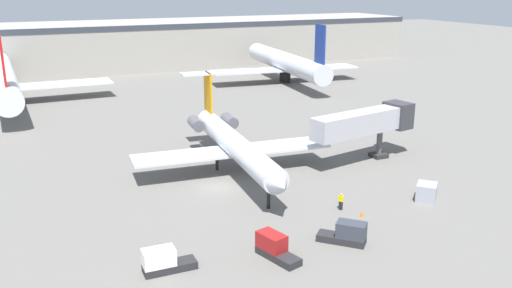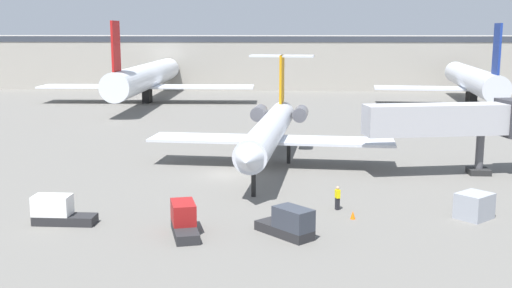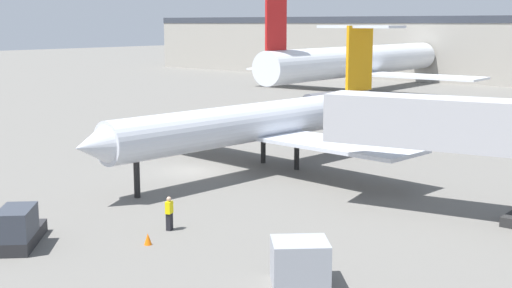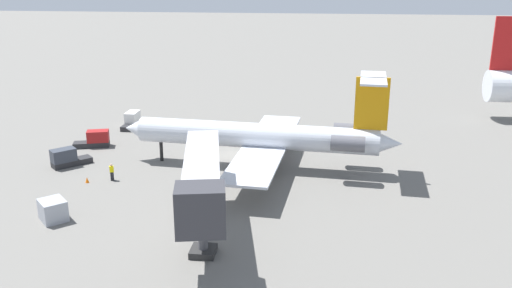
{
  "view_description": "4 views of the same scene",
  "coord_description": "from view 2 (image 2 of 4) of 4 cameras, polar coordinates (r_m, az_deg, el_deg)",
  "views": [
    {
      "loc": [
        -18.5,
        -50.68,
        20.9
      ],
      "look_at": [
        6.05,
        3.2,
        3.18
      ],
      "focal_mm": 38.3,
      "sensor_mm": 36.0,
      "label": 1
    },
    {
      "loc": [
        5.45,
        -52.93,
        12.45
      ],
      "look_at": [
        2.45,
        -0.59,
        2.85
      ],
      "focal_mm": 43.8,
      "sensor_mm": 36.0,
      "label": 2
    },
    {
      "loc": [
        32.46,
        -32.31,
        10.0
      ],
      "look_at": [
        5.56,
        0.15,
        2.49
      ],
      "focal_mm": 47.75,
      "sensor_mm": 36.0,
      "label": 3
    },
    {
      "loc": [
        55.98,
        9.2,
        19.56
      ],
      "look_at": [
        4.76,
        3.23,
        2.92
      ],
      "focal_mm": 38.24,
      "sensor_mm": 36.0,
      "label": 4
    }
  ],
  "objects": [
    {
      "name": "ground_plane",
      "position": [
        54.66,
        -2.54,
        -2.85
      ],
      "size": [
        400.0,
        400.0,
        0.1
      ],
      "primitive_type": "cube",
      "color": "#66635E"
    },
    {
      "name": "regional_jet",
      "position": [
        57.72,
        1.35,
        1.44
      ],
      "size": [
        22.87,
        28.75,
        9.81
      ],
      "color": "silver",
      "rests_on": "ground_plane"
    },
    {
      "name": "jet_bridge",
      "position": [
        56.37,
        18.08,
        2.08
      ],
      "size": [
        14.92,
        5.64,
        6.52
      ],
      "color": "#ADADB2",
      "rests_on": "ground_plane"
    },
    {
      "name": "ground_crew_marshaller",
      "position": [
        44.27,
        7.45,
        -4.89
      ],
      "size": [
        0.38,
        0.46,
        1.69
      ],
      "color": "black",
      "rests_on": "ground_plane"
    },
    {
      "name": "baggage_tug_lead",
      "position": [
        39.2,
        -6.6,
        -6.93
      ],
      "size": [
        2.43,
        4.23,
        1.9
      ],
      "color": "#262628",
      "rests_on": "ground_plane"
    },
    {
      "name": "baggage_tug_trailing",
      "position": [
        38.33,
        3.05,
        -7.28
      ],
      "size": [
        3.8,
        3.84,
        1.9
      ],
      "color": "#262628",
      "rests_on": "ground_plane"
    },
    {
      "name": "baggage_tug_spare",
      "position": [
        42.77,
        -17.64,
        -5.88
      ],
      "size": [
        4.02,
        1.46,
        1.9
      ],
      "color": "#262628",
      "rests_on": "ground_plane"
    },
    {
      "name": "cargo_container_uld",
      "position": [
        44.39,
        19.31,
        -5.35
      ],
      "size": [
        2.87,
        2.86,
        1.73
      ],
      "color": "#999EA8",
      "rests_on": "ground_plane"
    },
    {
      "name": "traffic_cone_near",
      "position": [
        42.43,
        8.84,
        -6.43
      ],
      "size": [
        0.36,
        0.36,
        0.55
      ],
      "color": "orange",
      "rests_on": "ground_plane"
    },
    {
      "name": "terminal_building",
      "position": [
        140.43,
        1.06,
        7.58
      ],
      "size": [
        169.79,
        22.36,
        11.19
      ],
      "color": "#9E998E",
      "rests_on": "ground_plane"
    },
    {
      "name": "parked_airliner_west_end",
      "position": [
        109.62,
        -9.98,
        6.04
      ],
      "size": [
        37.03,
        44.02,
        13.72
      ],
      "color": "silver",
      "rests_on": "ground_plane"
    },
    {
      "name": "parked_airliner_west_mid",
      "position": [
        109.75,
        19.18,
        5.54
      ],
      "size": [
        32.37,
        38.21,
        13.37
      ],
      "color": "silver",
      "rests_on": "ground_plane"
    }
  ]
}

